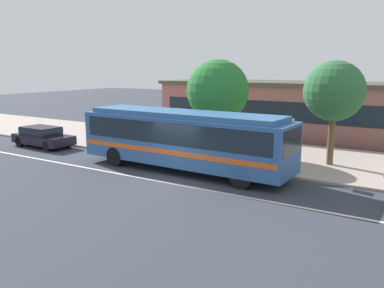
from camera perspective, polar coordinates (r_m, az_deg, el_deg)
name	(u,v)px	position (r m, az deg, el deg)	size (l,w,h in m)	color
ground_plane	(176,178)	(18.38, -2.37, -4.91)	(120.00, 120.00, 0.00)	#333741
sidewalk_slab	(238,151)	(24.01, 6.60, -1.05)	(60.00, 8.00, 0.12)	#A39389
lane_stripe_center	(165,182)	(17.75, -3.83, -5.50)	(56.00, 0.16, 0.01)	silver
transit_bus	(183,137)	(19.29, -1.24, 1.05)	(10.96, 2.80, 2.94)	#2E5996
sedan_behind_bus	(42,136)	(27.15, -20.66, 1.13)	(4.26, 1.92, 1.29)	black
pedestrian_waiting_near_sign	(151,132)	(24.36, -5.94, 1.66)	(0.48, 0.48, 1.70)	#292A47
bus_stop_sign	(292,139)	(18.84, 14.10, 0.69)	(0.08, 0.44, 2.58)	gray
street_tree_near_stop	(218,91)	(22.62, 3.71, 7.58)	(3.51, 3.51, 5.35)	brown
street_tree_mid_block	(334,91)	(21.09, 19.72, 7.11)	(3.01, 3.01, 5.25)	brown
station_building	(289,108)	(30.88, 13.75, 5.01)	(19.50, 6.56, 3.97)	#935850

